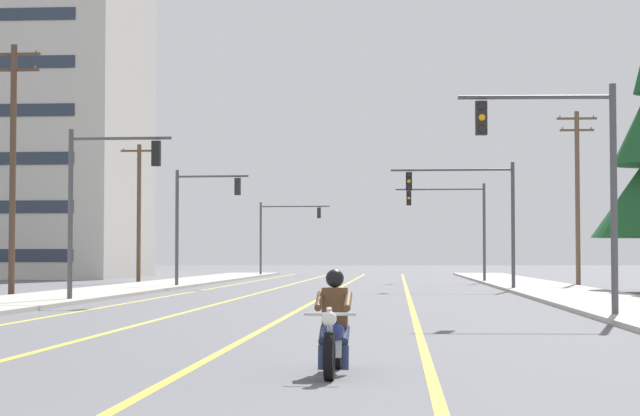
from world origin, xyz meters
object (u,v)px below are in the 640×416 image
(traffic_signal_far_right, at_px, (458,216))
(traffic_signal_near_left, at_px, (99,190))
(traffic_signal_near_right, at_px, (569,165))
(utility_pole_left_near, at_px, (13,161))
(utility_pole_right_far, at_px, (577,192))
(traffic_signal_mid_right, at_px, (476,204))
(motorcycle_with_rider, at_px, (334,332))
(traffic_signal_mid_left, at_px, (197,211))
(traffic_signal_far_left, at_px, (281,227))
(utility_pole_left_far, at_px, (139,210))

(traffic_signal_far_right, bearing_deg, traffic_signal_near_left, -114.99)
(traffic_signal_near_right, relative_size, utility_pole_left_near, 0.60)
(traffic_signal_far_right, height_order, utility_pole_right_far, utility_pole_right_far)
(utility_pole_left_near, bearing_deg, utility_pole_right_far, 34.61)
(traffic_signal_mid_right, distance_m, traffic_signal_far_right, 15.65)
(traffic_signal_mid_right, xyz_separation_m, utility_pole_right_far, (6.19, 8.36, 1.06))
(traffic_signal_mid_right, height_order, utility_pole_left_near, utility_pole_left_near)
(motorcycle_with_rider, bearing_deg, traffic_signal_mid_left, 102.79)
(motorcycle_with_rider, bearing_deg, traffic_signal_mid_right, 83.04)
(utility_pole_left_near, bearing_deg, traffic_signal_mid_left, 67.83)
(motorcycle_with_rider, relative_size, traffic_signal_far_left, 0.35)
(motorcycle_with_rider, height_order, traffic_signal_mid_left, traffic_signal_mid_left)
(traffic_signal_near_left, bearing_deg, traffic_signal_mid_left, 89.62)
(traffic_signal_near_right, distance_m, traffic_signal_far_right, 40.31)
(motorcycle_with_rider, relative_size, traffic_signal_mid_right, 0.35)
(traffic_signal_far_left, height_order, utility_pole_right_far, utility_pole_right_far)
(traffic_signal_near_right, distance_m, traffic_signal_far_left, 65.18)
(traffic_signal_mid_left, relative_size, traffic_signal_far_left, 1.00)
(traffic_signal_near_right, distance_m, utility_pole_left_far, 44.90)
(traffic_signal_near_right, height_order, traffic_signal_far_left, same)
(utility_pole_right_far, bearing_deg, utility_pole_left_far, 165.61)
(traffic_signal_mid_right, xyz_separation_m, utility_pole_left_near, (-19.66, -9.47, 1.43))
(traffic_signal_mid_left, bearing_deg, traffic_signal_mid_right, -14.11)
(traffic_signal_far_right, bearing_deg, utility_pole_right_far, -49.50)
(utility_pole_left_near, xyz_separation_m, utility_pole_right_far, (25.84, 17.83, -0.37))
(motorcycle_with_rider, xyz_separation_m, utility_pole_right_far, (10.91, 47.06, 4.64))
(motorcycle_with_rider, bearing_deg, utility_pole_left_near, 117.06)
(traffic_signal_near_left, bearing_deg, utility_pole_left_near, 131.83)
(motorcycle_with_rider, bearing_deg, utility_pole_left_far, 105.98)
(traffic_signal_mid_left, xyz_separation_m, traffic_signal_far_left, (0.74, 35.35, 0.12))
(traffic_signal_mid_right, bearing_deg, traffic_signal_mid_left, 165.89)
(traffic_signal_mid_right, xyz_separation_m, utility_pole_left_far, (-20.14, 15.12, 0.43))
(motorcycle_with_rider, xyz_separation_m, traffic_signal_mid_right, (4.73, 38.70, 3.58))
(utility_pole_left_near, bearing_deg, motorcycle_with_rider, -62.94)
(traffic_signal_near_right, height_order, traffic_signal_mid_right, same)
(traffic_signal_mid_right, distance_m, traffic_signal_mid_left, 14.78)
(traffic_signal_near_left, height_order, traffic_signal_mid_left, same)
(traffic_signal_near_left, height_order, utility_pole_left_near, utility_pole_left_near)
(traffic_signal_near_right, height_order, utility_pole_left_far, utility_pole_left_far)
(traffic_signal_far_left, xyz_separation_m, utility_pole_right_far, (19.77, -30.59, 1.07))
(traffic_signal_mid_right, relative_size, traffic_signal_far_left, 1.00)
(motorcycle_with_rider, bearing_deg, traffic_signal_near_right, 68.90)
(motorcycle_with_rider, height_order, traffic_signal_far_right, traffic_signal_far_right)
(motorcycle_with_rider, distance_m, utility_pole_left_near, 33.20)
(traffic_signal_mid_right, bearing_deg, motorcycle_with_rider, -96.96)
(traffic_signal_near_right, height_order, traffic_signal_near_left, same)
(utility_pole_left_near, bearing_deg, traffic_signal_far_left, 82.86)
(traffic_signal_near_left, height_order, utility_pole_left_far, utility_pole_left_far)
(utility_pole_left_near, bearing_deg, traffic_signal_near_left, -48.17)
(motorcycle_with_rider, height_order, traffic_signal_near_left, traffic_signal_near_left)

